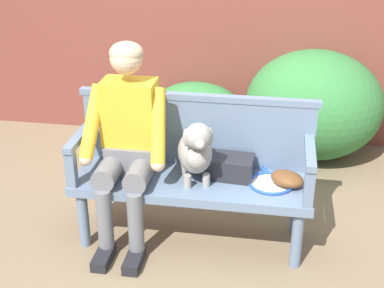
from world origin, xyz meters
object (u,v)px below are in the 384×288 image
person_seated (127,137)px  garden_bench (192,187)px  tennis_racket (270,181)px  sports_bag (231,167)px  baseball_glove (287,179)px  dog_on_bench (196,151)px

person_seated → garden_bench: bearing=1.9°
tennis_racket → sports_bag: sports_bag is taller
tennis_racket → sports_bag: bearing=171.5°
garden_bench → baseball_glove: size_ratio=6.97×
person_seated → sports_bag: bearing=7.6°
dog_on_bench → tennis_racket: dog_on_bench is taller
dog_on_bench → tennis_racket: (0.47, 0.08, -0.22)m
person_seated → tennis_racket: size_ratio=2.28×
dog_on_bench → sports_bag: 0.29m
garden_bench → tennis_racket: (0.50, 0.04, 0.07)m
garden_bench → baseball_glove: bearing=1.7°
tennis_racket → sports_bag: (-0.25, 0.04, 0.06)m
garden_bench → person_seated: bearing=-178.1°
tennis_racket → baseball_glove: bearing=-9.8°
dog_on_bench → sports_bag: size_ratio=1.62×
tennis_racket → garden_bench: bearing=-175.8°
person_seated → sports_bag: 0.69m
person_seated → baseball_glove: (1.02, 0.03, -0.23)m
person_seated → sports_bag: person_seated is taller
garden_bench → person_seated: (-0.41, -0.01, 0.33)m
person_seated → dog_on_bench: 0.45m
person_seated → dog_on_bench: size_ratio=2.92×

